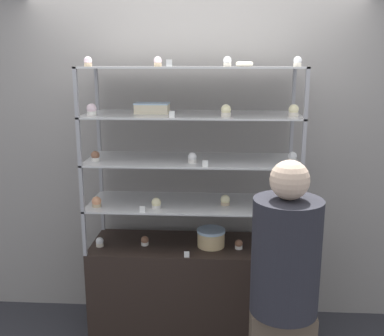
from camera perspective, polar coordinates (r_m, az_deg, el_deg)
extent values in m
plane|color=#2D2D33|center=(3.70, 0.00, -20.31)|extent=(20.00, 20.00, 0.00)
cube|color=gray|center=(3.57, 0.40, 1.18)|extent=(8.00, 0.05, 2.60)
cube|color=black|center=(3.51, 0.00, -15.22)|extent=(1.47, 0.52, 0.75)
cube|color=#99999E|center=(3.63, -11.29, -5.31)|extent=(0.02, 0.02, 0.32)
cube|color=#99999E|center=(3.56, 12.04, -5.76)|extent=(0.02, 0.02, 0.32)
cube|color=#99999E|center=(3.19, -13.53, -8.11)|extent=(0.02, 0.02, 0.32)
cube|color=#99999E|center=(3.10, 13.36, -8.72)|extent=(0.02, 0.02, 0.32)
cube|color=silver|center=(3.24, 0.00, -4.50)|extent=(1.47, 0.52, 0.01)
cube|color=#99999E|center=(3.55, -11.52, -0.42)|extent=(0.02, 0.02, 0.32)
cube|color=#99999E|center=(3.47, 12.29, -0.77)|extent=(0.02, 0.02, 0.32)
cube|color=#99999E|center=(3.09, -13.85, -2.59)|extent=(0.02, 0.02, 0.32)
cube|color=#99999E|center=(3.00, 13.68, -3.06)|extent=(0.02, 0.02, 0.32)
cube|color=silver|center=(3.16, 0.00, 1.02)|extent=(1.47, 0.52, 0.01)
cube|color=#99999E|center=(3.49, -11.76, 4.67)|extent=(0.02, 0.02, 0.32)
cube|color=#99999E|center=(3.41, 12.55, 4.44)|extent=(0.02, 0.02, 0.32)
cube|color=#99999E|center=(3.02, -14.18, 3.24)|extent=(0.02, 0.02, 0.32)
cube|color=#99999E|center=(2.93, 14.02, 2.95)|extent=(0.02, 0.02, 0.32)
cube|color=silver|center=(3.10, 0.00, 6.78)|extent=(1.47, 0.52, 0.01)
cube|color=#99999E|center=(3.45, -12.01, 9.90)|extent=(0.02, 0.02, 0.32)
cube|color=#99999E|center=(3.37, 12.83, 9.79)|extent=(0.02, 0.02, 0.32)
cube|color=#99999E|center=(2.98, -14.53, 9.28)|extent=(0.02, 0.02, 0.32)
cube|color=#99999E|center=(2.89, 14.38, 9.18)|extent=(0.02, 0.02, 0.32)
cube|color=silver|center=(3.08, 0.00, 12.67)|extent=(1.47, 0.52, 0.01)
cylinder|color=#DBBC84|center=(3.29, 2.43, -9.00)|extent=(0.20, 0.20, 0.11)
cylinder|color=silver|center=(3.27, 2.44, -7.95)|extent=(0.20, 0.20, 0.02)
cube|color=beige|center=(3.16, -5.08, 7.51)|extent=(0.23, 0.15, 0.06)
cube|color=silver|center=(3.16, -5.10, 8.17)|extent=(0.24, 0.16, 0.01)
cylinder|color=beige|center=(3.37, -11.62, -9.51)|extent=(0.05, 0.05, 0.02)
sphere|color=white|center=(3.36, -11.65, -9.07)|extent=(0.06, 0.06, 0.06)
cylinder|color=white|center=(3.34, -6.01, -9.51)|extent=(0.05, 0.05, 0.02)
sphere|color=#8C5B42|center=(3.33, -6.02, -9.06)|extent=(0.06, 0.06, 0.06)
cylinder|color=white|center=(3.28, 5.94, -9.95)|extent=(0.05, 0.05, 0.02)
sphere|color=#8C5B42|center=(3.27, 5.95, -9.50)|extent=(0.06, 0.06, 0.06)
cylinder|color=#CCB28C|center=(3.28, 11.82, -10.20)|extent=(0.05, 0.05, 0.02)
sphere|color=#F4EAB2|center=(3.26, 11.84, -9.75)|extent=(0.06, 0.06, 0.06)
cube|color=white|center=(3.12, -0.68, -10.92)|extent=(0.04, 0.00, 0.04)
cylinder|color=#CCB28C|center=(3.21, -12.01, -4.63)|extent=(0.06, 0.06, 0.02)
sphere|color=#E5996B|center=(3.20, -12.03, -4.14)|extent=(0.07, 0.07, 0.07)
cylinder|color=white|center=(3.12, -4.56, -4.90)|extent=(0.06, 0.06, 0.02)
sphere|color=#F4EAB2|center=(3.11, -4.57, -4.39)|extent=(0.07, 0.07, 0.07)
cylinder|color=#CCB28C|center=(3.19, 4.23, -4.50)|extent=(0.06, 0.06, 0.02)
sphere|color=#F4EAB2|center=(3.18, 4.24, -4.00)|extent=(0.07, 0.07, 0.07)
cylinder|color=beige|center=(3.21, 12.15, -4.63)|extent=(0.06, 0.06, 0.02)
sphere|color=#F4EAB2|center=(3.21, 12.17, -4.13)|extent=(0.07, 0.07, 0.07)
cube|color=white|center=(3.04, -6.33, -5.23)|extent=(0.04, 0.00, 0.04)
cylinder|color=white|center=(3.17, -12.16, 1.10)|extent=(0.06, 0.06, 0.02)
sphere|color=#8C5B42|center=(3.16, -12.18, 1.61)|extent=(0.06, 0.06, 0.06)
cylinder|color=white|center=(3.04, 0.03, 0.90)|extent=(0.06, 0.06, 0.02)
sphere|color=white|center=(3.03, 0.03, 1.43)|extent=(0.06, 0.06, 0.06)
cylinder|color=white|center=(3.14, 12.61, 0.98)|extent=(0.06, 0.06, 0.02)
sphere|color=white|center=(3.14, 12.63, 1.49)|extent=(0.06, 0.06, 0.06)
cube|color=white|center=(2.91, 1.69, 0.54)|extent=(0.04, 0.00, 0.04)
cylinder|color=white|center=(3.09, -12.60, 6.80)|extent=(0.06, 0.06, 0.03)
sphere|color=silver|center=(3.09, -12.63, 7.40)|extent=(0.07, 0.07, 0.07)
cylinder|color=beige|center=(2.96, 4.33, 6.80)|extent=(0.06, 0.06, 0.03)
sphere|color=#F4EAB2|center=(2.95, 4.34, 7.42)|extent=(0.07, 0.07, 0.07)
cylinder|color=beige|center=(3.03, 12.76, 6.67)|extent=(0.06, 0.06, 0.03)
sphere|color=#F4EAB2|center=(3.02, 12.79, 7.27)|extent=(0.07, 0.07, 0.07)
cube|color=white|center=(2.87, -2.58, 6.80)|extent=(0.04, 0.00, 0.04)
cylinder|color=#CCB28C|center=(3.08, -13.05, 12.67)|extent=(0.05, 0.05, 0.02)
sphere|color=silver|center=(3.07, -13.08, 13.15)|extent=(0.05, 0.05, 0.05)
cylinder|color=#CCB28C|center=(3.02, -4.35, 12.96)|extent=(0.05, 0.05, 0.02)
sphere|color=silver|center=(3.02, -4.36, 13.45)|extent=(0.05, 0.05, 0.05)
cylinder|color=beige|center=(2.95, 4.51, 12.95)|extent=(0.05, 0.05, 0.02)
sphere|color=white|center=(2.95, 4.51, 13.45)|extent=(0.05, 0.05, 0.05)
cylinder|color=beige|center=(3.02, 13.24, 12.65)|extent=(0.05, 0.05, 0.02)
sphere|color=white|center=(3.02, 13.27, 13.15)|extent=(0.05, 0.05, 0.05)
cube|color=white|center=(2.86, -2.93, 13.17)|extent=(0.04, 0.00, 0.04)
torus|color=#EFE5CC|center=(3.08, 6.68, 12.99)|extent=(0.12, 0.12, 0.03)
cylinder|color=#26262D|center=(2.47, 11.82, -10.93)|extent=(0.37, 0.37, 0.63)
sphere|color=beige|center=(2.34, 12.30, -1.49)|extent=(0.21, 0.21, 0.21)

